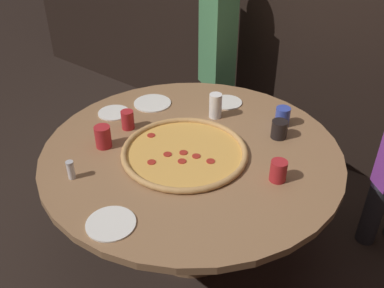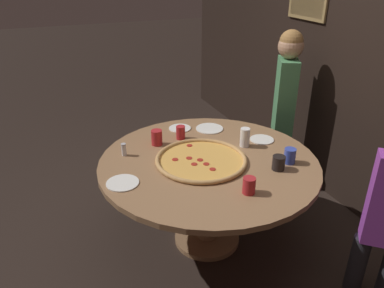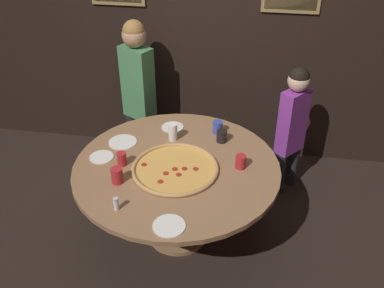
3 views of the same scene
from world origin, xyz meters
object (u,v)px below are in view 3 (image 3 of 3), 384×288
at_px(drink_cup_near_right, 173,132).
at_px(diner_far_left, 292,124).
at_px(drink_cup_far_left, 218,127).
at_px(white_plate_right_side, 123,142).
at_px(white_plate_left_side, 102,157).
at_px(drink_cup_beside_pizza, 117,175).
at_px(drink_cup_front_edge, 241,162).
at_px(condiment_shaker, 116,204).
at_px(white_plate_beside_cup, 169,226).
at_px(giant_pizza, 175,168).
at_px(drink_cup_near_left, 222,136).
at_px(white_plate_far_back, 173,127).
at_px(diner_far_right, 138,86).
at_px(dining_table, 177,178).
at_px(drink_cup_far_right, 122,159).

xyz_separation_m(drink_cup_near_right, diner_far_left, (1.01, 0.44, -0.09)).
relative_size(drink_cup_far_left, white_plate_right_side, 0.47).
bearing_deg(white_plate_left_side, drink_cup_beside_pizza, -51.79).
height_order(drink_cup_front_edge, condiment_shaker, drink_cup_front_edge).
height_order(drink_cup_front_edge, white_plate_beside_cup, drink_cup_front_edge).
height_order(giant_pizza, drink_cup_near_left, drink_cup_near_left).
relative_size(giant_pizza, drink_cup_near_left, 6.62).
bearing_deg(diner_far_left, white_plate_far_back, -35.19).
bearing_deg(condiment_shaker, giant_pizza, 57.88).
bearing_deg(drink_cup_front_edge, diner_far_right, 136.61).
xyz_separation_m(giant_pizza, white_plate_far_back, (-0.14, 0.60, -0.01)).
relative_size(drink_cup_beside_pizza, white_plate_far_back, 0.63).
height_order(white_plate_right_side, white_plate_left_side, same).
bearing_deg(drink_cup_far_left, white_plate_left_side, -149.69).
relative_size(dining_table, drink_cup_beside_pizza, 13.12).
bearing_deg(diner_far_right, drink_cup_beside_pizza, 127.06).
xyz_separation_m(white_plate_beside_cup, white_plate_left_side, (-0.68, 0.66, 0.00)).
bearing_deg(white_plate_beside_cup, diner_far_right, 110.94).
bearing_deg(white_plate_left_side, drink_cup_front_edge, 2.09).
bearing_deg(drink_cup_front_edge, drink_cup_near_left, 117.57).
relative_size(dining_table, diner_far_left, 1.26).
xyz_separation_m(white_plate_left_side, diner_far_left, (1.52, 0.79, -0.02)).
relative_size(dining_table, drink_cup_far_right, 14.55).
height_order(drink_cup_far_right, white_plate_far_back, drink_cup_far_right).
height_order(dining_table, condiment_shaker, condiment_shaker).
height_order(drink_cup_near_left, white_plate_beside_cup, drink_cup_near_left).
bearing_deg(condiment_shaker, diner_far_left, 47.89).
distance_m(drink_cup_near_right, diner_far_left, 1.10).
height_order(white_plate_far_back, white_plate_beside_cup, same).
height_order(white_plate_beside_cup, white_plate_right_side, same).
bearing_deg(drink_cup_far_right, white_plate_left_side, 160.84).
bearing_deg(white_plate_left_side, drink_cup_far_left, 30.31).
relative_size(drink_cup_far_left, drink_cup_front_edge, 1.03).
relative_size(drink_cup_beside_pizza, drink_cup_near_right, 0.82).
bearing_deg(white_plate_right_side, drink_cup_front_edge, -11.10).
xyz_separation_m(white_plate_beside_cup, diner_far_right, (-0.66, 1.72, 0.11)).
bearing_deg(drink_cup_far_right, giant_pizza, -0.37).
distance_m(white_plate_beside_cup, white_plate_right_side, 1.07).
xyz_separation_m(dining_table, white_plate_far_back, (-0.14, 0.54, 0.13)).
bearing_deg(white_plate_far_back, white_plate_beside_cup, -79.94).
bearing_deg(drink_cup_far_left, giant_pizza, -114.37).
bearing_deg(diner_far_left, white_plate_left_side, -21.44).
bearing_deg(white_plate_far_back, white_plate_left_side, -131.39).
height_order(white_plate_far_back, condiment_shaker, condiment_shaker).
xyz_separation_m(drink_cup_beside_pizza, white_plate_beside_cup, (0.46, -0.39, -0.06)).
distance_m(drink_cup_front_edge, diner_far_right, 1.47).
xyz_separation_m(drink_cup_far_right, diner_far_right, (-0.17, 1.12, 0.06)).
xyz_separation_m(drink_cup_near_left, white_plate_beside_cup, (-0.24, -1.04, -0.05)).
distance_m(white_plate_right_side, diner_far_right, 0.83).
bearing_deg(white_plate_far_back, diner_far_left, 13.67).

